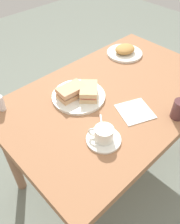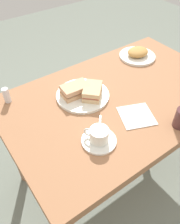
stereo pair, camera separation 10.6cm
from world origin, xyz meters
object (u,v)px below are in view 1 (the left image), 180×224
object	(u,v)px
coffee_saucer	(104,139)
dining_table	(114,105)
sandwich_back	(89,91)
drinking_glass	(179,109)
coffee_cup	(104,134)
spoon	(102,125)
salt_shaker	(1,103)
side_plate	(124,53)
sandwich_plate	(79,96)
sandwich_front	(71,92)
napkin	(135,111)

from	to	relation	value
coffee_saucer	dining_table	bearing A→B (deg)	32.99
sandwich_back	drinking_glass	distance (m)	0.43
coffee_cup	spoon	size ratio (longest dim) A/B	1.17
coffee_cup	salt_shaker	xyz separation A→B (m)	(-0.21, 0.46, -0.00)
coffee_saucer	side_plate	size ratio (longest dim) A/B	0.66
sandwich_back	coffee_cup	distance (m)	0.28
sandwich_plate	side_plate	xyz separation A→B (m)	(0.49, 0.12, 0.00)
dining_table	salt_shaker	xyz separation A→B (m)	(-0.48, 0.29, 0.12)
side_plate	drinking_glass	size ratio (longest dim) A/B	2.44
coffee_cup	spoon	world-z (taller)	coffee_cup
sandwich_front	napkin	distance (m)	0.32
sandwich_front	sandwich_back	world-z (taller)	same
coffee_saucer	coffee_cup	size ratio (longest dim) A/B	1.51
spoon	side_plate	bearing A→B (deg)	31.53
sandwich_back	spoon	world-z (taller)	sandwich_back
salt_shaker	drinking_glass	distance (m)	0.82
sandwich_back	coffee_cup	xyz separation A→B (m)	(-0.14, -0.24, -0.00)
side_plate	spoon	bearing A→B (deg)	-148.47
sandwich_plate	coffee_saucer	bearing A→B (deg)	-111.39
coffee_saucer	spoon	bearing A→B (deg)	50.06
dining_table	napkin	bearing A→B (deg)	-102.95
coffee_cup	side_plate	xyz separation A→B (m)	(0.60, 0.40, -0.04)
dining_table	sandwich_plate	distance (m)	0.21
dining_table	salt_shaker	world-z (taller)	salt_shaker
sandwich_back	napkin	bearing A→B (deg)	-68.07
napkin	sandwich_back	bearing A→B (deg)	111.93
dining_table	sandwich_front	size ratio (longest dim) A/B	8.54
dining_table	sandwich_back	bearing A→B (deg)	151.91
sandwich_plate	drinking_glass	world-z (taller)	drinking_glass
sandwich_front	side_plate	distance (m)	0.53
sandwich_back	side_plate	bearing A→B (deg)	18.70
spoon	sandwich_back	bearing A→B (deg)	62.87
sandwich_front	sandwich_plate	bearing A→B (deg)	-31.37
napkin	dining_table	bearing A→B (deg)	77.05
sandwich_plate	coffee_cup	size ratio (longest dim) A/B	2.75
sandwich_plate	coffee_cup	world-z (taller)	coffee_cup
dining_table	sandwich_back	world-z (taller)	sandwich_back
sandwich_plate	coffee_saucer	size ratio (longest dim) A/B	1.82
sandwich_front	side_plate	xyz separation A→B (m)	(0.52, 0.10, -0.04)
dining_table	sandwich_front	xyz separation A→B (m)	(-0.19, 0.13, 0.12)
sandwich_plate	sandwich_front	world-z (taller)	sandwich_front
sandwich_back	spoon	bearing A→B (deg)	-117.13
sandwich_front	salt_shaker	bearing A→B (deg)	150.63
sandwich_plate	sandwich_back	distance (m)	0.06
sandwich_back	drinking_glass	xyz separation A→B (m)	(0.20, -0.38, 0.00)
sandwich_back	drinking_glass	world-z (taller)	drinking_glass
spoon	napkin	size ratio (longest dim) A/B	0.55
coffee_saucer	napkin	world-z (taller)	coffee_saucer
coffee_cup	napkin	world-z (taller)	coffee_cup
sandwich_front	coffee_saucer	bearing A→B (deg)	-104.66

